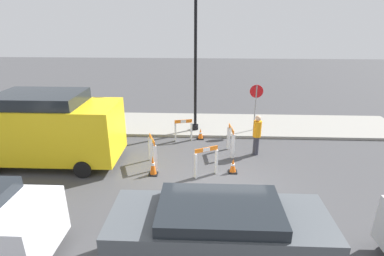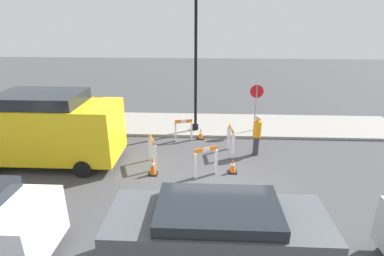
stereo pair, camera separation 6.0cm
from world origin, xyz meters
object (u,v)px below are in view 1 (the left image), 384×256
at_px(stop_sign, 256,100).
at_px(person_worker, 257,134).
at_px(streetlamp_post, 196,45).
at_px(work_van, 45,126).
at_px(parked_car_1, 219,233).

relative_size(stop_sign, person_worker, 1.32).
xyz_separation_m(streetlamp_post, work_van, (-5.34, -3.34, -2.57)).
height_order(streetlamp_post, stop_sign, streetlamp_post).
xyz_separation_m(parked_car_1, work_van, (-6.10, 4.80, 0.49)).
bearing_deg(stop_sign, person_worker, 86.78).
bearing_deg(work_van, stop_sign, 22.81).
bearing_deg(streetlamp_post, work_van, -147.98).
bearing_deg(parked_car_1, work_van, 141.81).
height_order(parked_car_1, work_van, work_van).
relative_size(streetlamp_post, work_van, 1.16).
bearing_deg(stop_sign, work_van, 26.22).
bearing_deg(stop_sign, streetlamp_post, 4.83).
height_order(person_worker, parked_car_1, parked_car_1).
bearing_deg(stop_sign, parked_car_1, 79.72).
distance_m(stop_sign, person_worker, 2.51).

